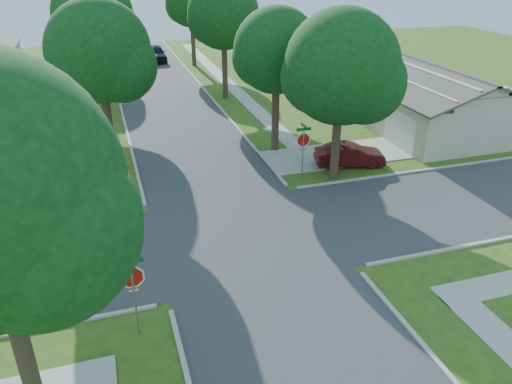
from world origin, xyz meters
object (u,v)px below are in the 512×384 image
at_px(house_ne_near, 421,101).
at_px(car_driveway, 350,155).
at_px(tree_e_far, 192,4).
at_px(tree_ne_corner, 342,72).
at_px(car_curb_west, 117,69).
at_px(stop_sign_ne, 303,142).
at_px(tree_w_far, 92,12).
at_px(tree_w_near, 100,56).
at_px(house_ne_far, 315,53).
at_px(car_curb_east, 156,53).
at_px(tree_e_mid, 224,17).
at_px(tree_w_mid, 94,18).
at_px(tree_e_near, 277,55).
at_px(stop_sign_sw, 132,281).

distance_m(house_ne_near, car_driveway, 9.84).
bearing_deg(tree_e_far, tree_ne_corner, -86.91).
height_order(car_driveway, car_curb_west, car_curb_west).
bearing_deg(house_ne_near, stop_sign_ne, -150.86).
bearing_deg(tree_w_far, tree_w_near, -89.99).
xyz_separation_m(tree_e_far, tree_w_near, (-9.40, -25.00, 0.14)).
height_order(stop_sign_ne, house_ne_far, house_ne_far).
bearing_deg(tree_w_far, house_ne_near, -48.10).
bearing_deg(house_ne_near, car_curb_east, 119.35).
height_order(tree_w_near, house_ne_near, tree_w_near).
distance_m(tree_e_mid, tree_w_mid, 9.40).
distance_m(tree_e_far, tree_w_near, 26.71).
xyz_separation_m(tree_e_near, car_curb_east, (-3.55, 28.30, -4.82)).
bearing_deg(tree_ne_corner, car_curb_east, 98.86).
height_order(tree_ne_corner, house_ne_far, tree_ne_corner).
distance_m(house_ne_far, car_driveway, 24.87).
relative_size(stop_sign_ne, tree_e_far, 0.34).
distance_m(tree_e_mid, tree_e_far, 13.00).
bearing_deg(tree_e_near, house_ne_near, 10.04).
height_order(stop_sign_ne, tree_e_near, tree_e_near).
xyz_separation_m(tree_e_mid, tree_w_far, (-9.41, 13.00, -0.75)).
bearing_deg(stop_sign_sw, house_ne_far, 58.45).
xyz_separation_m(house_ne_far, car_driveway, (-8.12, -23.50, -0.88)).
xyz_separation_m(tree_w_far, car_curb_west, (1.45, -2.70, -4.83)).
bearing_deg(house_ne_far, tree_e_far, 155.97).
relative_size(tree_w_far, tree_ne_corner, 0.93).
xyz_separation_m(tree_ne_corner, car_driveway, (1.51, 1.29, -4.96)).
bearing_deg(house_ne_far, tree_w_near, -135.91).
relative_size(tree_e_near, car_curb_east, 1.72).
bearing_deg(car_curb_west, tree_w_mid, 85.25).
relative_size(tree_ne_corner, house_ne_far, 0.64).
height_order(tree_e_mid, tree_e_far, tree_e_mid).
relative_size(tree_w_near, car_curb_east, 1.87).
relative_size(tree_w_near, tree_w_far, 1.12).
bearing_deg(house_ne_near, tree_w_mid, 154.12).
relative_size(stop_sign_ne, house_ne_near, 0.22).
relative_size(stop_sign_ne, car_driveway, 0.77).
xyz_separation_m(tree_w_near, tree_w_mid, (0.00, 12.00, 0.37)).
bearing_deg(car_driveway, tree_w_near, 87.81).
height_order(tree_w_far, house_ne_near, tree_w_far).
relative_size(stop_sign_sw, tree_w_far, 0.37).
distance_m(tree_e_far, tree_w_far, 9.42).
bearing_deg(house_ne_far, tree_e_mid, -144.58).
distance_m(tree_e_mid, car_curb_west, 14.16).
bearing_deg(stop_sign_ne, house_ne_far, 65.07).
height_order(tree_w_mid, car_driveway, tree_w_mid).
height_order(tree_e_mid, car_curb_east, tree_e_mid).
bearing_deg(house_ne_near, tree_e_near, -169.96).
height_order(stop_sign_sw, stop_sign_ne, same).
bearing_deg(house_ne_near, car_curb_west, 133.38).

